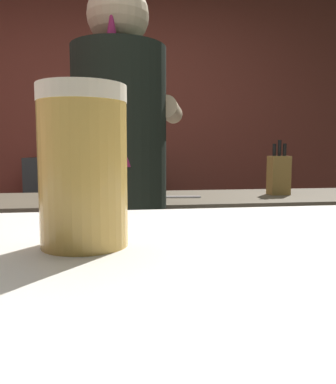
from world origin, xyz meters
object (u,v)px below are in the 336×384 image
Objects in this scene: bottle_olive_oil at (138,147)px; bottle_hot_sauce at (122,148)px; knife_block at (279,174)px; bottle_soy at (129,148)px; bottle_vinegar at (90,145)px; pint_glass_far at (83,167)px; chefs_knife at (176,197)px; bartender at (120,189)px; mixing_bowl at (116,192)px.

bottle_hot_sauce is at bearing -149.48° from bottle_olive_oil.
bottle_soy reaches higher than knife_block.
bottle_vinegar reaches higher than bottle_hot_sauce.
pint_glass_far is 0.66× the size of bottle_hot_sauce.
bottle_vinegar reaches higher than knife_block.
bottle_hot_sauce is (-0.20, 1.29, 0.25)m from chefs_knife.
bottle_olive_oil is at bearing 115.22° from knife_block.
bartender is 0.95m from knife_block.
knife_block is 1.46m from bottle_hot_sauce.
bottle_hot_sauce reaches higher than knife_block.
bottle_hot_sauce is 0.19m from bottle_soy.
bottle_hot_sauce is at bearing 121.36° from knife_block.
bottle_olive_oil is at bearing 80.73° from mixing_bowl.
chefs_knife is at bearing -70.91° from bottle_vinegar.
bottle_vinegar is at bearing 174.88° from bottle_hot_sauce.
chefs_knife is at bearing -84.70° from bottle_soy.
bottle_hot_sauce is 0.25m from bottle_vinegar.
knife_block is at bearing -64.12° from bottle_soy.
bottle_hot_sauce is at bearing -5.12° from bottle_vinegar.
bottle_olive_oil is at bearing 99.41° from chefs_knife.
bartender is at bearing 86.67° from pint_glass_far.
bartender reaches higher than mixing_bowl.
mixing_bowl is 1.43m from bottle_soy.
chefs_knife is 1.42m from bottle_vinegar.
bottle_hot_sauce is 0.86× the size of bottle_olive_oil.
bartender is 0.50m from chefs_knife.
pint_glass_far is at bearing -94.02° from bottle_soy.
mixing_bowl is 0.75× the size of bottle_vinegar.
bottle_vinegar reaches higher than bottle_soy.
bottle_hot_sauce is 0.98× the size of bottle_soy.
bottle_soy is 0.35m from bottle_vinegar.
bottle_hot_sauce is (0.14, 2.81, 0.04)m from pint_glass_far.
chefs_knife is 1.40m from bottle_olive_oil.
bottle_olive_oil is (0.39, 0.06, -0.01)m from bottle_vinegar.
bartender reaches higher than bottle_vinegar.
bottle_vinegar is (-0.32, -0.15, 0.02)m from bottle_soy.
bottle_olive_oil reaches higher than pint_glass_far.
bottle_olive_oil is at bearing 30.52° from bottle_hot_sauce.
knife_block is 2.18× the size of pint_glass_far.
chefs_knife is 1.57m from pint_glass_far.
bartender is 9.34× the size of mixing_bowl.
bottle_soy is (0.07, 0.18, 0.00)m from bottle_hot_sauce.
bottle_vinegar is at bearing 20.26° from bartender.
pint_glass_far is 2.81m from bottle_hot_sauce.
bartender reaches higher than bottle_hot_sauce.
chefs_knife is 1.06× the size of bottle_olive_oil.
bottle_olive_oil is at bearing -55.92° from bottle_soy.
bottle_olive_oil is (0.13, 0.08, 0.01)m from bottle_hot_sauce.
chefs_knife is 1.20× the size of bottle_soy.
bottle_olive_oil is (-0.62, 1.32, 0.16)m from knife_block.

